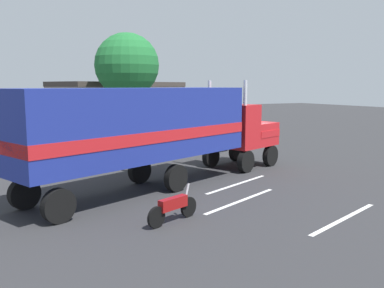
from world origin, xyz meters
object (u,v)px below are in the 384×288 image
semi_truck (158,127)px  person_bystander (136,154)px  tree_left (127,65)px  motorcycle (173,207)px

semi_truck → person_bystander: (0.19, 3.20, -1.63)m
semi_truck → tree_left: 21.71m
semi_truck → tree_left: tree_left is taller
person_bystander → tree_left: 19.02m
person_bystander → motorcycle: (-1.69, -7.68, -0.41)m
motorcycle → semi_truck: bearing=71.5°
person_bystander → motorcycle: bearing=-102.4°
person_bystander → motorcycle: 7.87m
motorcycle → person_bystander: bearing=77.6°
semi_truck → person_bystander: semi_truck is taller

